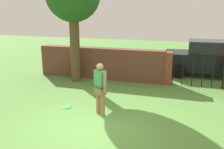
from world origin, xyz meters
TOP-DOWN VIEW (x-y plane):
  - ground_plane at (0.00, 0.00)m, footprint 40.00×40.00m
  - brick_wall at (-1.50, 4.86)m, footprint 5.94×0.50m
  - person at (-0.07, 0.94)m, footprint 0.47×0.38m
  - fence_gate at (2.84, 4.86)m, footprint 2.98×0.44m
  - car at (3.39, 6.84)m, footprint 4.24×2.00m
  - frisbee_green at (-1.32, 1.09)m, footprint 0.27×0.27m

SIDE VIEW (x-z plane):
  - ground_plane at x=0.00m, z-range 0.00..0.00m
  - frisbee_green at x=-1.32m, z-range 0.00..0.02m
  - fence_gate at x=2.84m, z-range 0.00..1.40m
  - brick_wall at x=-1.50m, z-range 0.00..1.44m
  - car at x=3.39m, z-range 0.00..1.72m
  - person at x=-0.07m, z-range 0.09..1.71m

